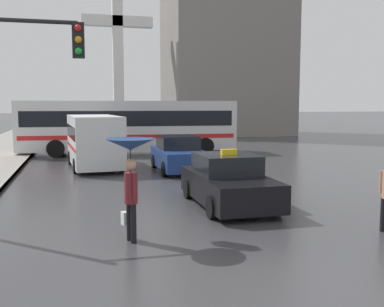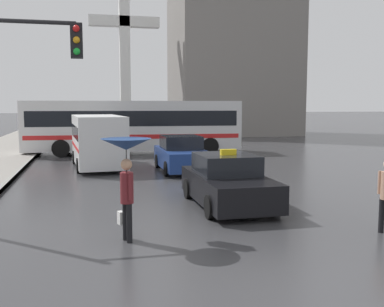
{
  "view_description": "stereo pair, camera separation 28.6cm",
  "coord_description": "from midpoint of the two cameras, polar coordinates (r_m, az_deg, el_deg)",
  "views": [
    {
      "loc": [
        -2.91,
        -5.91,
        2.85
      ],
      "look_at": [
        0.34,
        6.88,
        1.4
      ],
      "focal_mm": 42.0,
      "sensor_mm": 36.0,
      "label": 1
    },
    {
      "loc": [
        -2.63,
        -5.98,
        2.85
      ],
      "look_at": [
        0.34,
        6.88,
        1.4
      ],
      "focal_mm": 42.0,
      "sensor_mm": 36.0,
      "label": 2
    }
  ],
  "objects": [
    {
      "name": "traffic_light",
      "position": [
        11.18,
        -23.41,
        9.09
      ],
      "size": [
        3.15,
        0.38,
        5.03
      ],
      "color": "black",
      "rests_on": "ground_plane"
    },
    {
      "name": "ground_plane",
      "position": [
        7.15,
        10.3,
        -17.32
      ],
      "size": [
        300.0,
        300.0,
        0.0
      ],
      "primitive_type": "plane",
      "color": "#38383A"
    },
    {
      "name": "monument_cross",
      "position": [
        41.35,
        -9.61,
        13.29
      ],
      "size": [
        6.18,
        0.9,
        14.04
      ],
      "color": "white",
      "rests_on": "ground_plane"
    },
    {
      "name": "pedestrian_with_umbrella",
      "position": [
        9.27,
        -8.71,
        -0.62
      ],
      "size": [
        1.04,
        1.04,
        2.15
      ],
      "rotation": [
        0.0,
        0.0,
        1.85
      ],
      "color": "black",
      "rests_on": "ground_plane"
    },
    {
      "name": "ambulance_van",
      "position": [
        20.68,
        -12.72,
        1.82
      ],
      "size": [
        2.42,
        5.27,
        2.34
      ],
      "rotation": [
        0.0,
        0.0,
        3.22
      ],
      "color": "silver",
      "rests_on": "ground_plane"
    },
    {
      "name": "sedan_red",
      "position": [
        19.24,
        -2.13,
        -0.19
      ],
      "size": [
        1.91,
        4.01,
        1.5
      ],
      "rotation": [
        0.0,
        0.0,
        3.14
      ],
      "color": "navy",
      "rests_on": "ground_plane"
    },
    {
      "name": "taxi",
      "position": [
        12.69,
        3.95,
        -3.67
      ],
      "size": [
        1.91,
        4.08,
        1.6
      ],
      "rotation": [
        0.0,
        0.0,
        3.14
      ],
      "color": "black",
      "rests_on": "ground_plane"
    },
    {
      "name": "city_bus",
      "position": [
        26.17,
        -8.35,
        3.67
      ],
      "size": [
        12.33,
        3.25,
        3.04
      ],
      "rotation": [
        0.0,
        0.0,
        -1.63
      ],
      "color": "silver",
      "rests_on": "ground_plane"
    }
  ]
}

